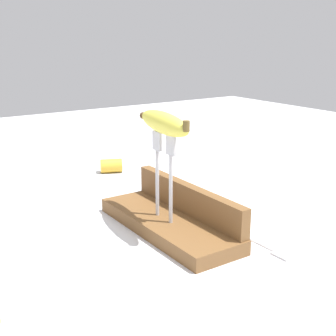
# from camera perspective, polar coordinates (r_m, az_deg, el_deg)

# --- Properties ---
(ground_plane) EXTENTS (3.00, 3.00, 0.00)m
(ground_plane) POSITION_cam_1_polar(r_m,az_deg,el_deg) (0.92, 0.00, -7.70)
(ground_plane) COLOR silver
(wooden_board) EXTENTS (0.34, 0.12, 0.03)m
(wooden_board) POSITION_cam_1_polar(r_m,az_deg,el_deg) (0.91, 0.00, -6.90)
(wooden_board) COLOR brown
(wooden_board) RESTS_ON ground
(board_backstop) EXTENTS (0.33, 0.02, 0.06)m
(board_backstop) POSITION_cam_1_polar(r_m,az_deg,el_deg) (0.92, 2.52, -3.79)
(board_backstop) COLOR brown
(board_backstop) RESTS_ON wooden_board
(fork_stand_center) EXTENTS (0.07, 0.01, 0.17)m
(fork_stand_center) POSITION_cam_1_polar(r_m,az_deg,el_deg) (0.87, -0.51, -0.05)
(fork_stand_center) COLOR #B2B2B7
(fork_stand_center) RESTS_ON wooden_board
(banana_raised_center) EXTENTS (0.19, 0.06, 0.04)m
(banana_raised_center) POSITION_cam_1_polar(r_m,az_deg,el_deg) (0.85, -0.53, 5.58)
(banana_raised_center) COLOR #DBD147
(banana_raised_center) RESTS_ON fork_stand_center
(fork_fallen_near) EXTENTS (0.16, 0.03, 0.01)m
(fork_fallen_near) POSITION_cam_1_polar(r_m,az_deg,el_deg) (0.86, 12.02, -9.36)
(fork_fallen_near) COLOR #B2B2B7
(fork_fallen_near) RESTS_ON ground
(banana_chunk_near) EXTENTS (0.06, 0.07, 0.04)m
(banana_chunk_near) POSITION_cam_1_polar(r_m,az_deg,el_deg) (1.30, -7.01, 0.28)
(banana_chunk_near) COLOR gold
(banana_chunk_near) RESTS_ON ground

